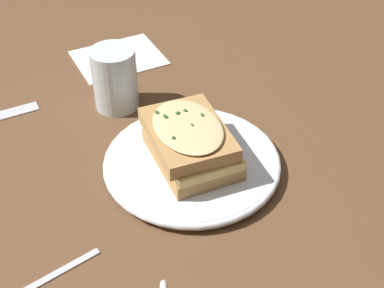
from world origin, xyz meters
TOP-DOWN VIEW (x-y plane):
  - ground_plane at (0.00, 0.00)m, footprint 2.40×2.40m
  - dinner_plate at (-0.03, -0.01)m, footprint 0.23×0.23m
  - sandwich at (-0.03, -0.01)m, footprint 0.11×0.14m
  - water_glass at (0.04, -0.18)m, footprint 0.07×0.07m
  - napkin at (0.02, -0.32)m, footprint 0.17×0.15m

SIDE VIEW (x-z plane):
  - ground_plane at x=0.00m, z-range 0.00..0.00m
  - napkin at x=0.02m, z-range 0.00..0.00m
  - dinner_plate at x=-0.03m, z-range 0.00..0.02m
  - sandwich at x=-0.03m, z-range 0.01..0.07m
  - water_glass at x=0.04m, z-range 0.00..0.10m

